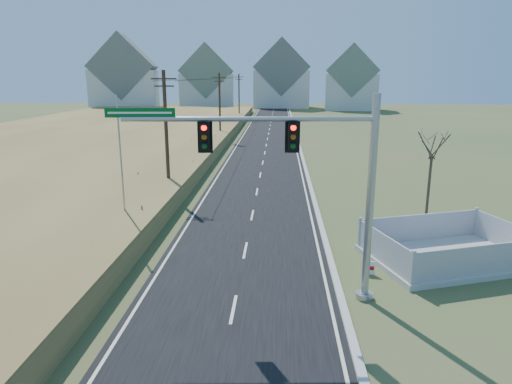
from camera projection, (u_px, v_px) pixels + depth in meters
The scene contains 16 objects.
ground at pixel (238, 287), 19.15m from camera, with size 260.00×260.00×0.00m, color #405529.
road at pixel (268, 135), 67.52m from camera, with size 8.00×180.00×0.06m, color black.
curb at pixel (296, 135), 67.30m from camera, with size 0.30×180.00×0.18m, color #B2AFA8.
reed_marsh at pixel (81, 139), 58.89m from camera, with size 38.00×110.00×1.30m, color #9C8A46.
utility_pole_near at pixel (166, 132), 32.83m from camera, with size 1.80×0.26×9.00m.
utility_pole_mid at pixel (220, 106), 61.86m from camera, with size 1.80×0.26×9.00m.
utility_pole_far at pixel (239, 96), 90.89m from camera, with size 1.80×0.26×9.00m.
condo_nw at pixel (124, 79), 115.90m from camera, with size 17.69×13.38×19.05m.
condo_nnw at pixel (207, 82), 122.83m from camera, with size 14.93×11.17×17.03m.
condo_n at pixel (281, 79), 125.54m from camera, with size 15.27×10.20×18.54m.
condo_ne at pixel (351, 83), 117.09m from camera, with size 14.12×10.51×16.52m.
traffic_signal_mast at pixel (320, 180), 16.96m from camera, with size 10.05×1.00×8.01m.
fence_enclosure at pixel (447, 255), 21.77m from camera, with size 8.31×6.83×1.64m.
open_sign at pixel (369, 268), 20.23m from camera, with size 0.50×0.12×0.62m.
flagpole at pixel (122, 179), 25.21m from camera, with size 0.34×0.34×7.62m.
bare_tree at pixel (433, 143), 28.04m from camera, with size 2.14×2.14×5.66m.
Camera 1 is at (1.65, -17.50, 8.60)m, focal length 32.00 mm.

